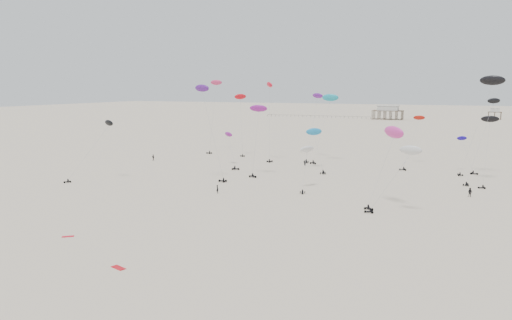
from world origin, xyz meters
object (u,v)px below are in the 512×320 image
at_px(pavilion_main, 388,113).
at_px(rig_9, 402,163).
at_px(spectator_0, 217,193).
at_px(rig_4, 314,115).
at_px(rig_0, 306,157).
at_px(pavilion_small, 495,114).

bearing_deg(pavilion_main, rig_9, -81.05).
bearing_deg(rig_9, spectator_0, 73.66).
height_order(rig_4, spectator_0, rig_4).
xyz_separation_m(pavilion_main, rig_0, (19.61, -255.52, 3.04)).
bearing_deg(rig_0, rig_9, 132.51).
xyz_separation_m(rig_0, rig_9, (22.85, -13.98, 2.14)).
bearing_deg(spectator_0, pavilion_main, -46.21).
distance_m(pavilion_main, rig_4, 209.42).
bearing_deg(pavilion_main, spectator_0, -89.31).
xyz_separation_m(pavilion_main, rig_9, (42.47, -269.50, 5.18)).
height_order(pavilion_main, rig_9, rig_9).
bearing_deg(rig_0, pavilion_small, -116.04).
relative_size(rig_4, rig_9, 1.73).
bearing_deg(pavilion_main, rig_4, -87.89).
relative_size(pavilion_main, rig_4, 0.92).
distance_m(pavilion_main, rig_0, 256.29).
height_order(rig_4, rig_9, rig_4).
relative_size(pavilion_small, rig_4, 0.39).
bearing_deg(pavilion_small, rig_0, -100.01).
distance_m(rig_4, rig_9, 69.91).
bearing_deg(spectator_0, rig_4, -51.28).
xyz_separation_m(pavilion_main, pavilion_small, (70.00, 30.00, -0.74)).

